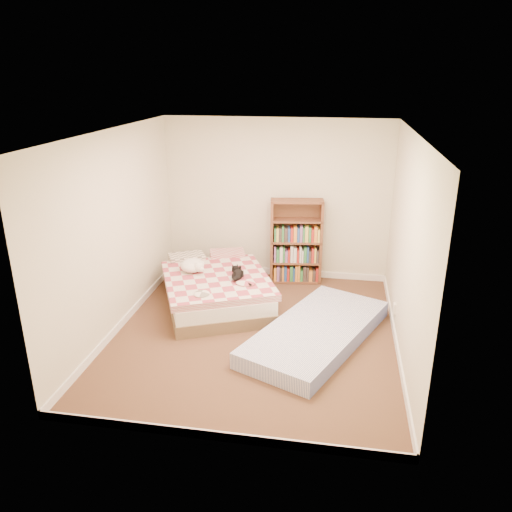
% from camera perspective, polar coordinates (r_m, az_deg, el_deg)
% --- Properties ---
extents(room, '(3.51, 4.01, 2.51)m').
position_cam_1_polar(room, '(5.93, -0.14, 1.34)').
color(room, '#4B3220').
rests_on(room, ground).
extents(bed, '(1.99, 2.28, 0.51)m').
position_cam_1_polar(bed, '(7.17, -4.60, -3.55)').
color(bed, brown).
rests_on(bed, room).
extents(bookshelf, '(0.83, 0.37, 1.32)m').
position_cam_1_polar(bookshelf, '(7.80, 4.58, 0.61)').
color(bookshelf, '#58341E').
rests_on(bookshelf, room).
extents(floor_mattress, '(1.84, 2.45, 0.20)m').
position_cam_1_polar(floor_mattress, '(6.27, 6.94, -8.67)').
color(floor_mattress, '#6671AA').
rests_on(floor_mattress, room).
extents(black_cat, '(0.27, 0.58, 0.13)m').
position_cam_1_polar(black_cat, '(6.86, -2.06, -2.06)').
color(black_cat, black).
rests_on(black_cat, bed).
extents(white_dog, '(0.39, 0.42, 0.18)m').
position_cam_1_polar(white_dog, '(7.11, -7.22, -1.08)').
color(white_dog, white).
rests_on(white_dog, bed).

